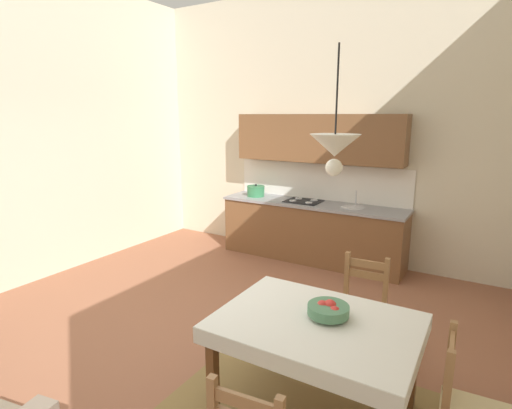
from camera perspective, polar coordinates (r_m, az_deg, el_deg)
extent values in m
cube|color=#935B42|center=(4.31, -8.50, -18.82)|extent=(6.14, 6.57, 0.10)
cube|color=beige|center=(6.32, 8.93, 10.81)|extent=(6.14, 0.12, 4.01)
cube|color=beige|center=(5.92, -31.18, 9.06)|extent=(0.12, 6.57, 4.01)
cube|color=brown|center=(6.20, 7.83, -3.97)|extent=(2.78, 0.60, 0.86)
cube|color=gray|center=(6.08, 7.92, 0.07)|extent=(2.81, 0.63, 0.04)
cube|color=white|center=(6.30, 9.09, 3.21)|extent=(2.78, 0.01, 0.55)
cube|color=brown|center=(6.07, 8.72, 9.29)|extent=(2.56, 0.34, 0.70)
cube|color=black|center=(6.09, 6.71, -8.08)|extent=(2.74, 0.02, 0.09)
cylinder|color=silver|center=(5.88, 13.58, -0.45)|extent=(0.34, 0.34, 0.02)
cylinder|color=silver|center=(5.98, 14.04, 0.89)|extent=(0.02, 0.02, 0.22)
cube|color=black|center=(6.14, 6.77, 0.47)|extent=(0.52, 0.42, 0.01)
cylinder|color=silver|center=(6.10, 5.27, 0.55)|extent=(0.11, 0.11, 0.01)
cylinder|color=silver|center=(5.99, 7.51, 0.28)|extent=(0.11, 0.11, 0.01)
cylinder|color=silver|center=(6.27, 6.07, 0.87)|extent=(0.11, 0.11, 0.01)
cylinder|color=silver|center=(6.17, 8.25, 0.62)|extent=(0.11, 0.11, 0.01)
cylinder|color=#337A4C|center=(6.48, -0.03, 1.84)|extent=(0.28, 0.28, 0.15)
cylinder|color=#337A4C|center=(6.47, -0.03, 2.58)|extent=(0.29, 0.29, 0.02)
sphere|color=black|center=(6.46, -0.03, 2.80)|extent=(0.04, 0.04, 0.04)
cube|color=brown|center=(3.02, 8.59, -16.18)|extent=(1.35, 0.99, 0.02)
cube|color=brown|center=(3.15, -6.18, -22.76)|extent=(0.07, 0.07, 0.73)
cube|color=brown|center=(3.77, 1.97, -16.31)|extent=(0.07, 0.07, 0.73)
cube|color=brown|center=(3.44, 21.41, -20.29)|extent=(0.07, 0.07, 0.73)
cube|color=silver|center=(3.01, 8.60, -15.96)|extent=(1.41, 1.05, 0.00)
cube|color=silver|center=(2.64, 3.95, -21.96)|extent=(1.41, 0.02, 0.12)
cube|color=silver|center=(3.48, 11.88, -13.15)|extent=(1.41, 0.02, 0.12)
cube|color=silver|center=(3.33, -3.05, -14.09)|extent=(0.01, 1.04, 0.12)
cube|color=silver|center=(2.90, 22.31, -19.48)|extent=(0.01, 1.04, 0.12)
cube|color=#996B42|center=(2.14, -1.61, -26.30)|extent=(0.32, 0.06, 0.07)
cube|color=#D1BC89|center=(3.88, 14.55, -14.77)|extent=(0.44, 0.44, 0.04)
cube|color=#996B42|center=(3.80, 16.49, -19.37)|extent=(0.05, 0.05, 0.41)
cube|color=#996B42|center=(3.87, 10.98, -18.46)|extent=(0.05, 0.05, 0.41)
cube|color=#996B42|center=(3.99, 17.77, -13.58)|extent=(0.05, 0.05, 0.93)
cube|color=#996B42|center=(4.05, 12.64, -12.85)|extent=(0.05, 0.05, 0.93)
cube|color=#996B42|center=(3.87, 15.50, -8.16)|extent=(0.32, 0.04, 0.07)
cube|color=#996B42|center=(3.91, 15.41, -9.61)|extent=(0.32, 0.04, 0.07)
cube|color=#996B42|center=(3.11, 25.45, -22.39)|extent=(0.05, 0.05, 0.93)
cube|color=#996B42|center=(2.76, 26.05, -17.94)|extent=(0.04, 0.32, 0.07)
cube|color=#996B42|center=(2.81, 25.83, -19.81)|extent=(0.04, 0.32, 0.07)
cylinder|color=#4C7F5B|center=(3.05, 10.21, -15.31)|extent=(0.17, 0.17, 0.02)
cylinder|color=#4C7F5B|center=(3.03, 10.24, -14.52)|extent=(0.30, 0.30, 0.07)
sphere|color=red|center=(3.05, 9.42, -14.10)|extent=(0.09, 0.09, 0.09)
sphere|color=red|center=(3.00, 11.12, -14.76)|extent=(0.08, 0.08, 0.08)
sphere|color=red|center=(3.05, 10.46, -14.04)|extent=(0.10, 0.10, 0.10)
cylinder|color=black|center=(2.60, 11.46, 15.42)|extent=(0.01, 0.01, 0.57)
cone|color=silver|center=(2.60, 11.15, 8.26)|extent=(0.32, 0.32, 0.14)
sphere|color=white|center=(2.61, 11.02, 5.20)|extent=(0.11, 0.11, 0.11)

